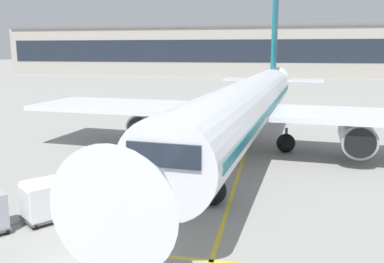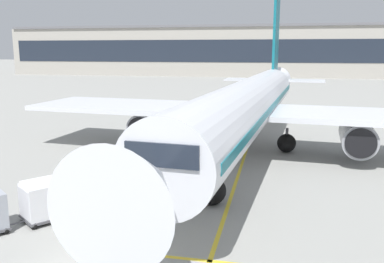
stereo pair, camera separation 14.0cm
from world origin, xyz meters
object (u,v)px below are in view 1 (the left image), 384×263
Objects in this scene: baggage_cart_lead at (96,185)px; safety_cone_wingtip at (146,147)px; parked_airplane at (249,105)px; ground_crew_marshaller at (135,194)px; ground_crew_wingwalker at (119,168)px; ground_crew_by_loader at (167,172)px; belt_loader at (163,174)px; baggage_cart_second at (45,199)px; safety_cone_engine_keepout at (177,147)px; ground_crew_by_carts at (129,184)px.

safety_cone_wingtip is (-1.04, 11.33, -0.66)m from baggage_cart_lead.
parked_airplane is 25.72× the size of ground_crew_marshaller.
ground_crew_by_loader is at bearing -2.35° from ground_crew_wingwalker.
ground_crew_marshaller is at bearing -74.50° from safety_cone_wingtip.
parked_airplane is at bearing 66.30° from belt_loader.
baggage_cart_second is (-1.47, -2.33, 0.00)m from baggage_cart_lead.
ground_crew_wingwalker is at bearing 177.65° from ground_crew_by_loader.
ground_crew_by_loader is (0.21, 0.03, 0.12)m from belt_loader.
safety_cone_engine_keepout is (-0.93, 12.39, -0.64)m from ground_crew_marshaller.
parked_airplane reaches higher than ground_crew_wingwalker.
belt_loader is at bearing -66.03° from safety_cone_wingtip.
baggage_cart_lead is at bearing 161.27° from ground_crew_marshaller.
ground_crew_by_loader is 2.53× the size of safety_cone_wingtip.
ground_crew_by_carts is at bearing 119.90° from ground_crew_marshaller.
parked_airplane is 14.43m from baggage_cart_lead.
baggage_cart_lead is at bearing 57.88° from baggage_cart_second.
baggage_cart_lead reaches higher than ground_crew_by_carts.
ground_crew_by_carts and ground_crew_marshaller have the same top height.
baggage_cart_lead is (-2.66, -3.02, 0.12)m from belt_loader.
parked_airplane is 25.72× the size of ground_crew_wingwalker.
ground_crew_wingwalker is at bearing 120.98° from ground_crew_marshaller.
parked_airplane is 14.22m from ground_crew_marshaller.
ground_crew_wingwalker is (-1.58, 2.57, 0.00)m from ground_crew_by_carts.
ground_crew_marshaller is (2.32, -0.79, -0.00)m from baggage_cart_lead.
belt_loader is 4.03m from baggage_cart_lead.
baggage_cart_lead is 11.70m from safety_cone_engine_keepout.
parked_airplane reaches higher than baggage_cart_lead.
belt_loader is at bearing 65.10° from ground_crew_by_carts.
ground_crew_by_carts is at bearing -113.94° from parked_airplane.
ground_crew_marshaller is at bearing -18.73° from baggage_cart_lead.
ground_crew_marshaller is 2.37× the size of safety_cone_engine_keepout.
parked_airplane reaches higher than ground_crew_by_loader.
ground_crew_by_loader is (-3.93, -9.40, -2.67)m from parked_airplane.
safety_cone_engine_keepout reaches higher than safety_cone_wingtip.
ground_crew_marshaller is 12.44m from safety_cone_engine_keepout.
ground_crew_marshaller is 4.62m from ground_crew_wingwalker.
baggage_cart_second is 4.19m from ground_crew_by_carts.
baggage_cart_lead reaches higher than safety_cone_wingtip.
baggage_cart_second is at bearing -127.57° from belt_loader.
baggage_cart_second is at bearing -157.81° from ground_crew_marshaller.
ground_crew_by_carts is 1.60m from ground_crew_marshaller.
ground_crew_by_carts is 2.53× the size of safety_cone_wingtip.
ground_crew_by_carts is 1.00× the size of ground_crew_marshaller.
parked_airplane reaches higher than ground_crew_by_carts.
parked_airplane is 64.94× the size of safety_cone_wingtip.
parked_airplane is at bearing 8.97° from safety_cone_engine_keepout.
parked_airplane is 6.39m from safety_cone_engine_keepout.
baggage_cart_second is at bearing -119.19° from parked_airplane.
ground_crew_marshaller is (-4.47, -13.24, -2.67)m from parked_airplane.
belt_loader reaches higher than ground_crew_by_carts.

